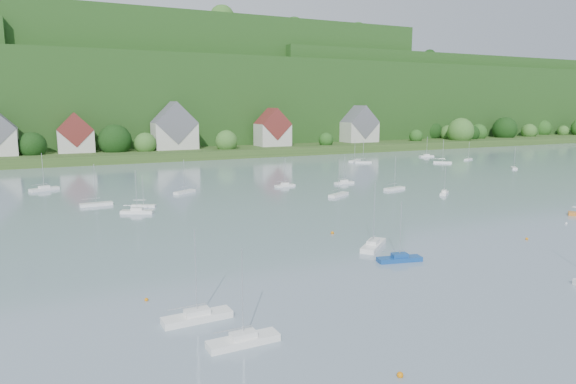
{
  "coord_description": "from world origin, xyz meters",
  "views": [
    {
      "loc": [
        -39.45,
        -6.81,
        19.41
      ],
      "look_at": [
        -0.63,
        75.0,
        4.0
      ],
      "focal_mm": 31.74,
      "sensor_mm": 36.0,
      "label": 1
    }
  ],
  "objects_px": {
    "near_sailboat_1": "(399,258)",
    "near_sailboat_6": "(197,316)",
    "near_sailboat_3": "(373,245)",
    "near_sailboat_0": "(243,339)"
  },
  "relations": [
    {
      "from": "near_sailboat_1",
      "to": "near_sailboat_6",
      "type": "bearing_deg",
      "value": -154.29
    },
    {
      "from": "near_sailboat_0",
      "to": "near_sailboat_6",
      "type": "distance_m",
      "value": 6.57
    },
    {
      "from": "near_sailboat_3",
      "to": "near_sailboat_1",
      "type": "bearing_deg",
      "value": -135.69
    },
    {
      "from": "near_sailboat_1",
      "to": "near_sailboat_6",
      "type": "xyz_separation_m",
      "value": [
        -27.91,
        -6.64,
        0.03
      ]
    },
    {
      "from": "near_sailboat_1",
      "to": "near_sailboat_0",
      "type": "bearing_deg",
      "value": -141.15
    },
    {
      "from": "near_sailboat_3",
      "to": "near_sailboat_6",
      "type": "height_order",
      "value": "near_sailboat_3"
    },
    {
      "from": "near_sailboat_3",
      "to": "near_sailboat_6",
      "type": "distance_m",
      "value": 31.39
    },
    {
      "from": "near_sailboat_6",
      "to": "near_sailboat_3",
      "type": "bearing_deg",
      "value": 22.41
    },
    {
      "from": "near_sailboat_1",
      "to": "near_sailboat_3",
      "type": "xyz_separation_m",
      "value": [
        0.59,
        6.54,
        0.05
      ]
    },
    {
      "from": "near_sailboat_0",
      "to": "near_sailboat_6",
      "type": "bearing_deg",
      "value": 107.96
    }
  ]
}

